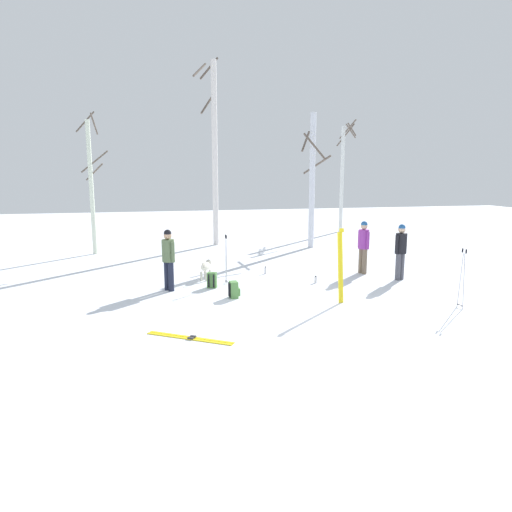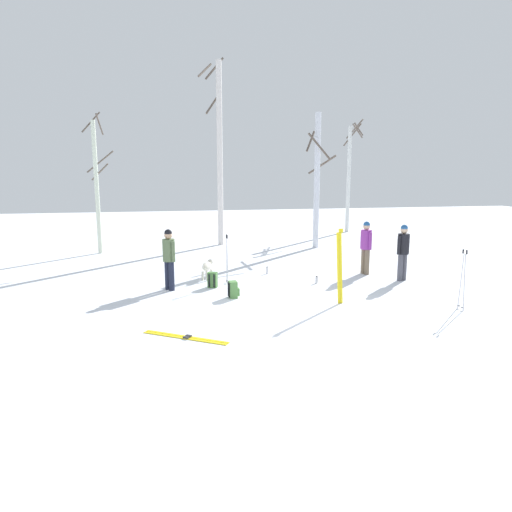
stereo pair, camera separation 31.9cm
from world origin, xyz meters
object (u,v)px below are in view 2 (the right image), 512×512
object	(u,v)px
ski_pair_planted_0	(340,267)
birch_tree_3	(349,175)
dog	(207,267)
person_0	(366,244)
ski_pair_lying_0	(186,337)
ski_poles_0	(227,258)
backpack_0	(213,280)
birch_tree_0	(97,184)
backpack_1	(233,290)
person_2	(169,256)
person_1	(403,249)
birch_tree_2	(317,179)
water_bottle_0	(317,280)
birch_tree_1	(219,151)
ski_poles_1	(463,278)
water_bottle_1	(267,270)

from	to	relation	value
ski_pair_planted_0	birch_tree_3	size ratio (longest dim) A/B	0.31
dog	person_0	bearing A→B (deg)	-3.52
dog	ski_pair_lying_0	xyz separation A→B (m)	(-0.95, -5.12, -0.38)
person_0	ski_pair_lying_0	distance (m)	7.77
ski_poles_0	backpack_0	xyz separation A→B (m)	(-0.47, -0.37, -0.56)
birch_tree_0	backpack_1	bearing A→B (deg)	-61.58
person_0	person_2	world-z (taller)	same
backpack_0	ski_poles_0	bearing A→B (deg)	37.97
person_1	birch_tree_2	bearing A→B (deg)	94.68
water_bottle_0	birch_tree_1	size ratio (longest dim) A/B	0.03
ski_pair_lying_0	birch_tree_2	bearing A→B (deg)	58.88
backpack_1	birch_tree_0	bearing A→B (deg)	118.42
person_1	birch_tree_0	xyz separation A→B (m)	(-9.61, 6.96, 1.80)
person_1	ski_pair_lying_0	distance (m)	7.76
ski_poles_1	birch_tree_3	distance (m)	15.02
ski_pair_planted_0	ski_pair_lying_0	xyz separation A→B (m)	(-3.91, -1.71, -0.93)
ski_poles_1	birch_tree_2	world-z (taller)	birch_tree_2
dog	ski_poles_0	distance (m)	0.97
dog	ski_pair_lying_0	distance (m)	5.22
birch_tree_0	person_0	bearing A→B (deg)	-33.47
ski_poles_0	ski_poles_1	xyz separation A→B (m)	(5.14, -3.76, 0.00)
ski_poles_1	birch_tree_1	world-z (taller)	birch_tree_1
person_1	birch_tree_1	size ratio (longest dim) A/B	0.21
person_2	birch_tree_3	distance (m)	15.11
dog	birch_tree_0	xyz separation A→B (m)	(-3.82, 5.57, 2.40)
person_2	birch_tree_2	distance (m)	9.22
person_0	backpack_0	xyz separation A→B (m)	(-5.04, -0.78, -0.77)
dog	backpack_0	bearing A→B (deg)	-87.75
person_1	birch_tree_3	xyz separation A→B (m)	(2.97, 11.43, 2.12)
person_1	person_2	size ratio (longest dim) A/B	1.00
birch_tree_0	ski_poles_1	bearing A→B (deg)	-46.70
ski_pair_lying_0	water_bottle_0	size ratio (longest dim) A/B	7.69
backpack_1	water_bottle_0	size ratio (longest dim) A/B	2.04
dog	water_bottle_1	xyz separation A→B (m)	(1.98, 0.34, -0.27)
ski_poles_0	ski_poles_1	bearing A→B (deg)	-36.19
water_bottle_0	birch_tree_3	xyz separation A→B (m)	(5.64, 11.27, 3.00)
person_2	dog	distance (m)	1.74
person_1	person_2	bearing A→B (deg)	178.00
backpack_0	backpack_1	size ratio (longest dim) A/B	1.00
ski_poles_1	birch_tree_2	distance (m)	9.89
birch_tree_2	birch_tree_3	bearing A→B (deg)	54.25
ski_pair_lying_0	ski_poles_0	bearing A→B (deg)	71.59
person_0	person_2	distance (m)	6.31
birch_tree_0	birch_tree_3	world-z (taller)	birch_tree_3
water_bottle_0	birch_tree_2	bearing A→B (deg)	71.58
water_bottle_1	birch_tree_1	distance (m)	7.70
backpack_0	birch_tree_1	size ratio (longest dim) A/B	0.05
person_2	birch_tree_3	size ratio (longest dim) A/B	0.28
water_bottle_0	dog	bearing A→B (deg)	158.52
person_0	person_1	distance (m)	1.29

